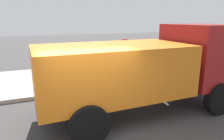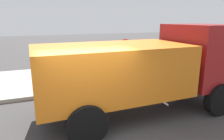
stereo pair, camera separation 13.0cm
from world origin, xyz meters
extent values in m
cube|color=#ADA89E|center=(0.00, 6.50, 0.07)|extent=(36.00, 5.00, 0.15)
cylinder|color=red|center=(-0.59, 5.78, 0.44)|extent=(0.21, 0.21, 0.59)
sphere|color=red|center=(-0.59, 5.78, 0.80)|extent=(0.24, 0.24, 0.24)
cylinder|color=red|center=(-0.59, 5.59, 0.51)|extent=(0.10, 0.17, 0.10)
cylinder|color=red|center=(-0.59, 5.97, 0.51)|extent=(0.10, 0.17, 0.10)
cylinder|color=red|center=(-0.59, 5.59, 0.44)|extent=(0.11, 0.17, 0.11)
torus|color=black|center=(-0.48, 5.52, 0.71)|extent=(1.12, 0.55, 1.12)
cylinder|color=gray|center=(2.71, 4.35, 1.22)|extent=(0.06, 0.06, 2.13)
cylinder|color=red|center=(2.71, 4.31, 1.90)|extent=(0.76, 0.02, 0.76)
cube|color=orange|center=(0.98, 1.51, 1.60)|extent=(4.84, 2.58, 1.60)
cube|color=maroon|center=(4.58, 1.58, 1.90)|extent=(2.04, 2.53, 2.20)
cube|color=black|center=(2.08, 1.53, 0.67)|extent=(7.01, 1.02, 0.24)
cylinder|color=black|center=(4.36, 2.82, 0.55)|extent=(1.11, 0.32, 1.10)
cylinder|color=black|center=(4.40, 0.32, 0.55)|extent=(1.11, 0.32, 1.10)
cylinder|color=black|center=(-0.24, 2.74, 0.55)|extent=(1.11, 0.32, 1.10)
cylinder|color=black|center=(-0.20, 0.24, 0.55)|extent=(1.11, 0.32, 1.10)
camera|label=1|loc=(-1.41, -4.36, 3.18)|focal=32.85mm
camera|label=2|loc=(-1.29, -4.41, 3.18)|focal=32.85mm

